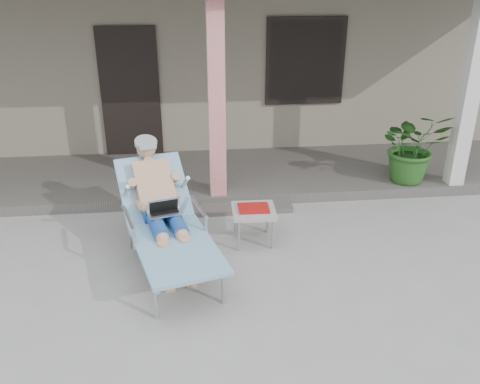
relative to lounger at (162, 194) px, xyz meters
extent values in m
plane|color=#9E9E99|center=(0.71, -0.69, -0.83)|extent=(60.00, 60.00, 0.00)
cube|color=gray|center=(0.71, 5.81, 0.67)|extent=(10.00, 5.00, 3.00)
cube|color=black|center=(-0.59, 3.28, 0.37)|extent=(0.95, 0.06, 2.10)
cube|color=black|center=(2.31, 3.28, 0.82)|extent=(1.20, 0.06, 1.30)
cube|color=black|center=(2.31, 3.28, 0.82)|extent=(1.32, 0.05, 1.42)
cube|color=#605B56|center=(0.71, 2.31, -0.76)|extent=(10.00, 2.00, 0.15)
cube|color=red|center=(0.71, 1.46, 0.62)|extent=(0.22, 0.22, 2.61)
cube|color=silver|center=(4.21, 1.46, 0.62)|extent=(0.22, 0.22, 2.61)
cube|color=#605B56|center=(0.71, 1.16, -0.80)|extent=(2.00, 0.30, 0.07)
cylinder|color=#B7B7BC|center=(-0.06, -1.08, -0.63)|extent=(0.05, 0.05, 0.40)
cylinder|color=#B7B7BC|center=(0.60, -0.90, -0.63)|extent=(0.05, 0.05, 0.40)
cylinder|color=#B7B7BC|center=(-0.43, 0.29, -0.63)|extent=(0.05, 0.05, 0.40)
cylinder|color=#B7B7BC|center=(0.23, 0.46, -0.63)|extent=(0.05, 0.05, 0.40)
cube|color=#B7B7BC|center=(0.13, -0.50, -0.42)|extent=(1.00, 1.45, 0.03)
cube|color=#97C1E9|center=(0.13, -0.50, -0.39)|extent=(1.11, 1.52, 0.04)
cube|color=#B7B7BC|center=(-0.12, 0.43, -0.16)|extent=(0.82, 0.78, 0.53)
cube|color=#97C1E9|center=(-0.12, 0.43, -0.12)|extent=(0.94, 0.89, 0.61)
cylinder|color=#99999B|center=(-0.20, 0.74, 0.35)|extent=(0.32, 0.33, 0.14)
cube|color=silver|center=(0.01, -0.04, -0.20)|extent=(0.41, 0.34, 0.25)
cube|color=#AAAAA6|center=(1.06, 0.31, -0.42)|extent=(0.53, 0.53, 0.04)
cylinder|color=#B7B7BC|center=(0.85, 0.10, -0.64)|extent=(0.04, 0.04, 0.39)
cylinder|color=#B7B7BC|center=(1.27, 0.10, -0.64)|extent=(0.04, 0.04, 0.39)
cylinder|color=#B7B7BC|center=(0.85, 0.51, -0.64)|extent=(0.04, 0.04, 0.39)
cylinder|color=#B7B7BC|center=(1.27, 0.51, -0.64)|extent=(0.04, 0.04, 0.39)
cube|color=#B31513|center=(1.06, 0.31, -0.38)|extent=(0.37, 0.28, 0.03)
cube|color=black|center=(1.06, 0.44, -0.39)|extent=(0.36, 0.03, 0.04)
imported|color=#26591E|center=(3.59, 1.62, -0.14)|extent=(1.03, 0.91, 1.08)
camera|label=1|loc=(0.30, -5.11, 2.28)|focal=38.00mm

